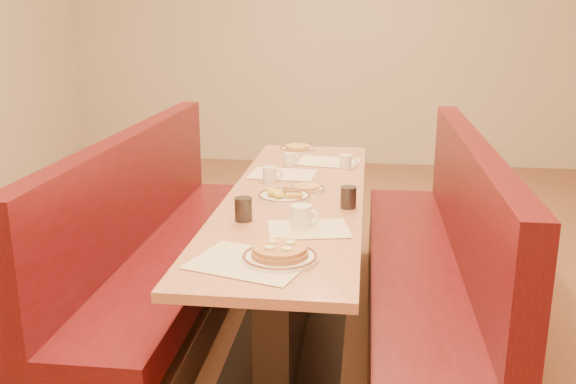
# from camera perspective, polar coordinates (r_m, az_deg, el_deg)

# --- Properties ---
(ground) EXTENTS (8.00, 8.00, 0.00)m
(ground) POSITION_cam_1_polar(r_m,az_deg,el_deg) (3.60, 0.60, -11.82)
(ground) COLOR #9E6647
(ground) RESTS_ON ground
(diner_table) EXTENTS (0.70, 2.50, 0.75)m
(diner_table) POSITION_cam_1_polar(r_m,az_deg,el_deg) (3.44, 0.62, -6.29)
(diner_table) COLOR black
(diner_table) RESTS_ON ground
(booth_left) EXTENTS (0.55, 2.50, 1.05)m
(booth_left) POSITION_cam_1_polar(r_m,az_deg,el_deg) (3.60, -11.11, -5.82)
(booth_left) COLOR #4C3326
(booth_left) RESTS_ON ground
(booth_right) EXTENTS (0.55, 2.50, 1.05)m
(booth_right) POSITION_cam_1_polar(r_m,az_deg,el_deg) (3.45, 12.89, -6.90)
(booth_right) COLOR #4C3326
(booth_right) RESTS_ON ground
(placemat_near_left) EXTENTS (0.50, 0.43, 0.00)m
(placemat_near_left) POSITION_cam_1_polar(r_m,az_deg,el_deg) (2.44, -3.42, -6.25)
(placemat_near_left) COLOR #FCE7C5
(placemat_near_left) RESTS_ON diner_table
(placemat_near_right) EXTENTS (0.39, 0.33, 0.00)m
(placemat_near_right) POSITION_cam_1_polar(r_m,az_deg,el_deg) (2.80, 1.84, -3.29)
(placemat_near_right) COLOR #FCE7C5
(placemat_near_right) RESTS_ON diner_table
(placemat_far_left) EXTENTS (0.40, 0.31, 0.00)m
(placemat_far_left) POSITION_cam_1_polar(r_m,az_deg,el_deg) (3.73, -0.48, 1.60)
(placemat_far_left) COLOR #FCE7C5
(placemat_far_left) RESTS_ON diner_table
(placemat_far_right) EXTENTS (0.42, 0.34, 0.00)m
(placemat_far_right) POSITION_cam_1_polar(r_m,az_deg,el_deg) (4.05, 3.55, 2.70)
(placemat_far_right) COLOR #FCE7C5
(placemat_far_right) RESTS_ON diner_table
(pancake_plate) EXTENTS (0.29, 0.29, 0.07)m
(pancake_plate) POSITION_cam_1_polar(r_m,az_deg,el_deg) (2.45, -0.73, -5.60)
(pancake_plate) COLOR white
(pancake_plate) RESTS_ON diner_table
(eggs_plate) EXTENTS (0.27, 0.27, 0.05)m
(eggs_plate) POSITION_cam_1_polar(r_m,az_deg,el_deg) (3.25, -0.40, -0.30)
(eggs_plate) COLOR white
(eggs_plate) RESTS_ON diner_table
(extra_plate_mid) EXTENTS (0.19, 0.19, 0.04)m
(extra_plate_mid) POSITION_cam_1_polar(r_m,az_deg,el_deg) (3.39, 1.68, 0.31)
(extra_plate_mid) COLOR white
(extra_plate_mid) RESTS_ON diner_table
(extra_plate_far) EXTENTS (0.24, 0.24, 0.05)m
(extra_plate_far) POSITION_cam_1_polar(r_m,az_deg,el_deg) (4.38, 0.87, 3.90)
(extra_plate_far) COLOR white
(extra_plate_far) RESTS_ON diner_table
(coffee_mug_a) EXTENTS (0.13, 0.09, 0.10)m
(coffee_mug_a) POSITION_cam_1_polar(r_m,az_deg,el_deg) (2.81, 1.25, -2.16)
(coffee_mug_a) COLOR white
(coffee_mug_a) RESTS_ON diner_table
(coffee_mug_b) EXTENTS (0.11, 0.08, 0.08)m
(coffee_mug_b) POSITION_cam_1_polar(r_m,az_deg,el_deg) (3.57, -1.59, 1.61)
(coffee_mug_b) COLOR white
(coffee_mug_b) RESTS_ON diner_table
(coffee_mug_c) EXTENTS (0.11, 0.08, 0.08)m
(coffee_mug_c) POSITION_cam_1_polar(r_m,az_deg,el_deg) (3.90, 5.17, 2.73)
(coffee_mug_c) COLOR white
(coffee_mug_c) RESTS_ON diner_table
(coffee_mug_d) EXTENTS (0.10, 0.07, 0.08)m
(coffee_mug_d) POSITION_cam_1_polar(r_m,az_deg,el_deg) (3.95, 0.15, 2.94)
(coffee_mug_d) COLOR white
(coffee_mug_d) RESTS_ON diner_table
(soda_tumbler_near) EXTENTS (0.08, 0.08, 0.11)m
(soda_tumbler_near) POSITION_cam_1_polar(r_m,az_deg,el_deg) (2.91, -3.99, -1.54)
(soda_tumbler_near) COLOR black
(soda_tumbler_near) RESTS_ON diner_table
(soda_tumbler_mid) EXTENTS (0.08, 0.08, 0.11)m
(soda_tumbler_mid) POSITION_cam_1_polar(r_m,az_deg,el_deg) (3.10, 5.39, -0.48)
(soda_tumbler_mid) COLOR black
(soda_tumbler_mid) RESTS_ON diner_table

